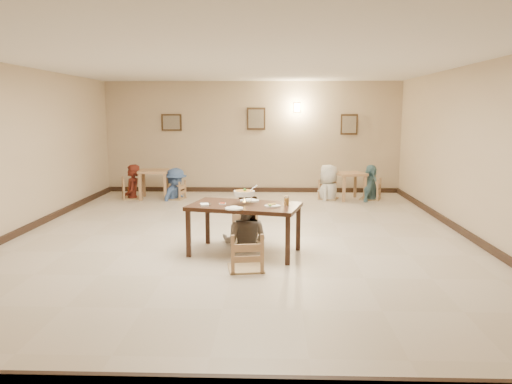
{
  "coord_description": "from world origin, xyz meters",
  "views": [
    {
      "loc": [
        0.56,
        -8.61,
        2.17
      ],
      "look_at": [
        0.29,
        -0.64,
        0.9
      ],
      "focal_mm": 35.0,
      "sensor_mm": 36.0,
      "label": 1
    }
  ],
  "objects_px": {
    "curry_warmer": "(244,193)",
    "bg_chair_ll": "(132,179)",
    "bg_chair_rl": "(329,181)",
    "bg_table_right": "(350,178)",
    "main_table": "(245,210)",
    "chair_near": "(246,234)",
    "bg_diner_b": "(175,168)",
    "main_diner": "(245,194)",
    "bg_diner_c": "(329,165)",
    "bg_diner_d": "(371,165)",
    "drink_glass": "(286,201)",
    "bg_table_left": "(154,175)",
    "bg_diner_a": "(131,165)",
    "chair_far": "(247,211)",
    "bg_chair_rr": "(370,180)",
    "bg_chair_lr": "(175,182)"
  },
  "relations": [
    {
      "from": "chair_near",
      "to": "bg_diner_b",
      "type": "bearing_deg",
      "value": -78.57
    },
    {
      "from": "bg_diner_d",
      "to": "drink_glass",
      "type": "bearing_deg",
      "value": 178.33
    },
    {
      "from": "main_table",
      "to": "main_diner",
      "type": "height_order",
      "value": "main_diner"
    },
    {
      "from": "bg_diner_b",
      "to": "bg_diner_a",
      "type": "bearing_deg",
      "value": 107.95
    },
    {
      "from": "main_table",
      "to": "bg_diner_b",
      "type": "distance_m",
      "value": 5.24
    },
    {
      "from": "bg_chair_lr",
      "to": "bg_diner_b",
      "type": "distance_m",
      "value": 0.35
    },
    {
      "from": "bg_table_left",
      "to": "bg_diner_b",
      "type": "relative_size",
      "value": 0.51
    },
    {
      "from": "bg_chair_lr",
      "to": "bg_diner_d",
      "type": "height_order",
      "value": "bg_diner_d"
    },
    {
      "from": "bg_chair_rr",
      "to": "main_table",
      "type": "bearing_deg",
      "value": -9.01
    },
    {
      "from": "chair_near",
      "to": "drink_glass",
      "type": "height_order",
      "value": "chair_near"
    },
    {
      "from": "bg_diner_b",
      "to": "chair_far",
      "type": "bearing_deg",
      "value": -133.0
    },
    {
      "from": "bg_table_right",
      "to": "bg_chair_lr",
      "type": "height_order",
      "value": "bg_chair_lr"
    },
    {
      "from": "chair_far",
      "to": "bg_chair_rr",
      "type": "xyz_separation_m",
      "value": [
        2.89,
        4.25,
        -0.02
      ]
    },
    {
      "from": "bg_chair_ll",
      "to": "bg_chair_rl",
      "type": "distance_m",
      "value": 4.98
    },
    {
      "from": "main_table",
      "to": "bg_chair_rl",
      "type": "bearing_deg",
      "value": 83.3
    },
    {
      "from": "bg_chair_rl",
      "to": "bg_table_right",
      "type": "bearing_deg",
      "value": -76.51
    },
    {
      "from": "bg_chair_ll",
      "to": "bg_chair_rl",
      "type": "relative_size",
      "value": 1.09
    },
    {
      "from": "chair_near",
      "to": "bg_diner_c",
      "type": "distance_m",
      "value": 6.08
    },
    {
      "from": "bg_table_right",
      "to": "bg_chair_rr",
      "type": "bearing_deg",
      "value": 4.34
    },
    {
      "from": "curry_warmer",
      "to": "bg_diner_b",
      "type": "distance_m",
      "value": 5.23
    },
    {
      "from": "bg_table_left",
      "to": "bg_diner_a",
      "type": "height_order",
      "value": "bg_diner_a"
    },
    {
      "from": "main_table",
      "to": "main_diner",
      "type": "distance_m",
      "value": 0.62
    },
    {
      "from": "chair_far",
      "to": "bg_diner_d",
      "type": "xyz_separation_m",
      "value": [
        2.89,
        4.25,
        0.36
      ]
    },
    {
      "from": "bg_diner_c",
      "to": "drink_glass",
      "type": "bearing_deg",
      "value": 8.55
    },
    {
      "from": "bg_chair_lr",
      "to": "bg_diner_a",
      "type": "height_order",
      "value": "bg_diner_a"
    },
    {
      "from": "main_table",
      "to": "bg_table_right",
      "type": "distance_m",
      "value": 5.48
    },
    {
      "from": "chair_far",
      "to": "bg_diner_b",
      "type": "distance_m",
      "value": 4.59
    },
    {
      "from": "main_table",
      "to": "chair_near",
      "type": "distance_m",
      "value": 0.82
    },
    {
      "from": "bg_table_right",
      "to": "bg_diner_c",
      "type": "bearing_deg",
      "value": 172.87
    },
    {
      "from": "bg_chair_lr",
      "to": "main_table",
      "type": "bearing_deg",
      "value": 36.41
    },
    {
      "from": "main_diner",
      "to": "bg_chair_rl",
      "type": "relative_size",
      "value": 1.79
    },
    {
      "from": "bg_table_right",
      "to": "bg_diner_d",
      "type": "xyz_separation_m",
      "value": [
        0.52,
        0.04,
        0.33
      ]
    },
    {
      "from": "bg_table_right",
      "to": "bg_chair_ll",
      "type": "relative_size",
      "value": 0.82
    },
    {
      "from": "bg_table_left",
      "to": "bg_diner_c",
      "type": "xyz_separation_m",
      "value": [
        4.42,
        0.08,
        0.28
      ]
    },
    {
      "from": "bg_chair_rl",
      "to": "bg_chair_rr",
      "type": "xyz_separation_m",
      "value": [
        1.04,
        -0.03,
        0.03
      ]
    },
    {
      "from": "drink_glass",
      "to": "bg_chair_rr",
      "type": "height_order",
      "value": "bg_chair_rr"
    },
    {
      "from": "drink_glass",
      "to": "main_table",
      "type": "bearing_deg",
      "value": 173.71
    },
    {
      "from": "bg_table_right",
      "to": "chair_far",
      "type": "bearing_deg",
      "value": -119.4
    },
    {
      "from": "curry_warmer",
      "to": "drink_glass",
      "type": "bearing_deg",
      "value": -8.02
    },
    {
      "from": "bg_chair_ll",
      "to": "bg_chair_rl",
      "type": "xyz_separation_m",
      "value": [
        4.98,
        0.1,
        -0.04
      ]
    },
    {
      "from": "main_table",
      "to": "bg_chair_rl",
      "type": "height_order",
      "value": "bg_chair_rl"
    },
    {
      "from": "curry_warmer",
      "to": "bg_chair_ll",
      "type": "relative_size",
      "value": 0.35
    },
    {
      "from": "chair_near",
      "to": "drink_glass",
      "type": "xyz_separation_m",
      "value": [
        0.58,
        0.73,
        0.33
      ]
    },
    {
      "from": "bg_chair_rr",
      "to": "bg_diner_b",
      "type": "distance_m",
      "value": 4.92
    },
    {
      "from": "main_table",
      "to": "bg_table_right",
      "type": "xyz_separation_m",
      "value": [
        2.37,
        4.94,
        -0.14
      ]
    },
    {
      "from": "chair_near",
      "to": "bg_table_right",
      "type": "bearing_deg",
      "value": -120.75
    },
    {
      "from": "bg_chair_ll",
      "to": "bg_diner_c",
      "type": "bearing_deg",
      "value": -109.04
    },
    {
      "from": "drink_glass",
      "to": "bg_table_right",
      "type": "relative_size",
      "value": 0.18
    },
    {
      "from": "curry_warmer",
      "to": "drink_glass",
      "type": "xyz_separation_m",
      "value": [
        0.65,
        -0.09,
        -0.1
      ]
    },
    {
      "from": "curry_warmer",
      "to": "bg_chair_ll",
      "type": "distance_m",
      "value": 5.81
    }
  ]
}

